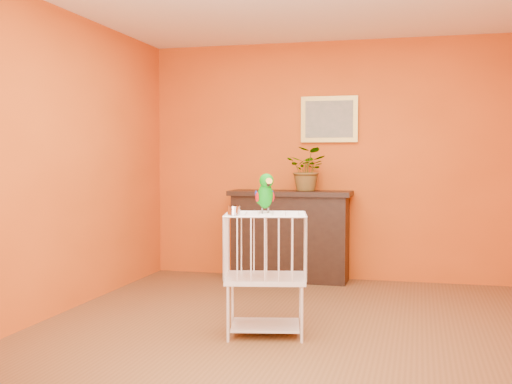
# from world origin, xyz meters

# --- Properties ---
(ground) EXTENTS (4.50, 4.50, 0.00)m
(ground) POSITION_xyz_m (0.00, 0.00, 0.00)
(ground) COLOR brown
(ground) RESTS_ON ground
(room_shell) EXTENTS (4.50, 4.50, 4.50)m
(room_shell) POSITION_xyz_m (0.00, 0.00, 1.58)
(room_shell) COLOR #D75614
(room_shell) RESTS_ON ground
(console_cabinet) EXTENTS (1.31, 0.47, 0.97)m
(console_cabinet) POSITION_xyz_m (-0.39, 2.02, 0.49)
(console_cabinet) COLOR black
(console_cabinet) RESTS_ON ground
(potted_plant) EXTENTS (0.50, 0.54, 0.37)m
(potted_plant) POSITION_xyz_m (-0.20, 2.02, 1.16)
(potted_plant) COLOR #26722D
(potted_plant) RESTS_ON console_cabinet
(framed_picture) EXTENTS (0.62, 0.04, 0.50)m
(framed_picture) POSITION_xyz_m (0.00, 2.22, 1.75)
(framed_picture) COLOR gold
(framed_picture) RESTS_ON room_shell
(birdcage) EXTENTS (0.67, 0.57, 0.91)m
(birdcage) POSITION_xyz_m (-0.14, -0.15, 0.47)
(birdcage) COLOR white
(birdcage) RESTS_ON ground
(feed_cup) EXTENTS (0.09, 0.09, 0.06)m
(feed_cup) POSITION_xyz_m (-0.33, -0.36, 0.95)
(feed_cup) COLOR silver
(feed_cup) RESTS_ON birdcage
(parrot) EXTENTS (0.19, 0.26, 0.30)m
(parrot) POSITION_xyz_m (-0.16, -0.11, 1.07)
(parrot) COLOR #59544C
(parrot) RESTS_ON birdcage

